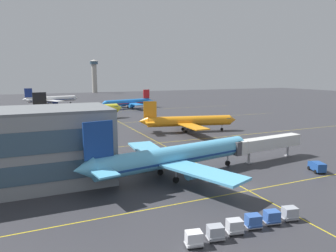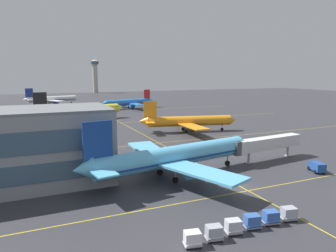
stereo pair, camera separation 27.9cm
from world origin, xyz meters
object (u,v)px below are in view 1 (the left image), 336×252
(airliner_far_right_stand, at_px, (51,99))
(baggage_cart_row_middle, at_px, (235,226))
(service_truck_catering, at_px, (317,166))
(jet_bridge, at_px, (262,144))
(baggage_cart_row_second, at_px, (215,232))
(baggage_cart_row_leftmost, at_px, (194,239))
(baggage_cart_row_fifth, at_px, (272,217))
(airliner_front_gate, at_px, (174,156))
(airliner_third_row, at_px, (79,111))
(baggage_cart_row_rightmost, at_px, (290,213))
(airliner_far_left_stand, at_px, (128,102))
(baggage_cart_row_fourth, at_px, (253,221))
(control_tower, at_px, (94,73))
(airliner_second_row, at_px, (188,121))

(airliner_far_right_stand, bearing_deg, baggage_cart_row_middle, -86.85)
(service_truck_catering, height_order, baggage_cart_row_middle, service_truck_catering)
(jet_bridge, bearing_deg, baggage_cart_row_second, -138.56)
(airliner_far_right_stand, xyz_separation_m, baggage_cart_row_leftmost, (3.97, -185.63, -2.82))
(baggage_cart_row_middle, distance_m, baggage_cart_row_fifth, 6.21)
(baggage_cart_row_second, relative_size, baggage_cart_row_fifth, 1.00)
(airliner_front_gate, distance_m, baggage_cart_row_middle, 23.26)
(airliner_third_row, distance_m, baggage_cart_row_leftmost, 107.63)
(baggage_cart_row_leftmost, xyz_separation_m, baggage_cart_row_rightmost, (15.53, 0.50, 0.00))
(airliner_far_right_stand, xyz_separation_m, baggage_cart_row_rightmost, (19.50, -185.13, -2.82))
(airliner_far_left_stand, relative_size, service_truck_catering, 7.56)
(baggage_cart_row_leftmost, height_order, baggage_cart_row_fourth, same)
(service_truck_catering, distance_m, baggage_cart_row_leftmost, 39.97)
(service_truck_catering, distance_m, baggage_cart_row_second, 37.02)
(airliner_front_gate, distance_m, airliner_far_right_stand, 162.65)
(baggage_cart_row_second, height_order, jet_bridge, jet_bridge)
(baggage_cart_row_second, xyz_separation_m, baggage_cart_row_middle, (3.11, 0.34, 0.00))
(jet_bridge, relative_size, control_tower, 0.60)
(baggage_cart_row_second, distance_m, baggage_cart_row_rightmost, 12.42)
(baggage_cart_row_fourth, distance_m, jet_bridge, 34.06)
(airliner_front_gate, distance_m, control_tower, 286.53)
(baggage_cart_row_fifth, bearing_deg, service_truck_catering, 29.51)
(airliner_third_row, relative_size, baggage_cart_row_leftmost, 14.39)
(baggage_cart_row_second, bearing_deg, airliner_third_row, 90.42)
(airliner_front_gate, height_order, airliner_far_left_stand, airliner_front_gate)
(baggage_cart_row_rightmost, bearing_deg, jet_bridge, 56.75)
(airliner_third_row, bearing_deg, airliner_far_right_stand, 94.61)
(baggage_cart_row_fourth, bearing_deg, jet_bridge, 47.75)
(airliner_far_left_stand, height_order, airliner_far_right_stand, airliner_far_right_stand)
(airliner_second_row, xyz_separation_m, jet_bridge, (-1.51, -39.92, 0.32))
(airliner_far_right_stand, height_order, service_truck_catering, airliner_far_right_stand)
(airliner_front_gate, height_order, airliner_third_row, airliner_third_row)
(control_tower, bearing_deg, baggage_cart_row_fourth, -97.12)
(airliner_third_row, height_order, baggage_cart_row_leftmost, airliner_third_row)
(baggage_cart_row_second, bearing_deg, airliner_far_left_stand, 77.31)
(airliner_far_left_stand, height_order, baggage_cart_row_rightmost, airliner_far_left_stand)
(airliner_second_row, bearing_deg, baggage_cart_row_leftmost, -117.10)
(airliner_second_row, xyz_separation_m, baggage_cart_row_rightmost, (-18.11, -65.23, -2.74))
(baggage_cart_row_leftmost, distance_m, jet_bridge, 41.32)
(airliner_third_row, distance_m, jet_bridge, 87.01)
(baggage_cart_row_fourth, bearing_deg, baggage_cart_row_second, -175.28)
(airliner_far_right_stand, relative_size, baggage_cart_row_leftmost, 12.42)
(airliner_front_gate, height_order, jet_bridge, airliner_front_gate)
(airliner_front_gate, height_order, control_tower, control_tower)
(airliner_front_gate, bearing_deg, control_tower, 82.14)
(airliner_front_gate, relative_size, baggage_cart_row_rightmost, 14.05)
(airliner_second_row, xyz_separation_m, service_truck_catering, (3.56, -51.08, -2.56))
(jet_bridge, bearing_deg, baggage_cart_row_leftmost, -141.22)
(airliner_second_row, bearing_deg, airliner_far_left_stand, 88.43)
(baggage_cart_row_second, distance_m, control_tower, 310.47)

